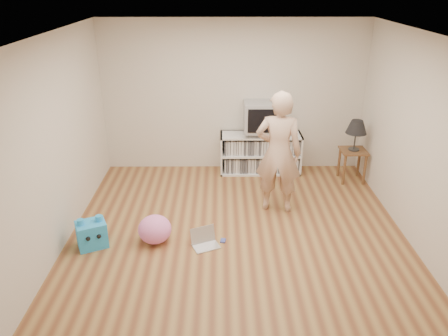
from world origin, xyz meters
name	(u,v)px	position (x,y,z in m)	size (l,w,h in m)	color
ground	(237,232)	(0.00, 0.00, 0.00)	(4.50, 4.50, 0.00)	brown
walls	(238,143)	(0.00, 0.00, 1.30)	(4.52, 4.52, 2.60)	beige
ceiling	(240,34)	(0.00, 0.00, 2.60)	(4.50, 4.50, 0.01)	white
media_unit	(260,153)	(0.47, 2.04, 0.35)	(1.40, 0.45, 0.70)	white
dvd_deck	(261,132)	(0.47, 2.02, 0.73)	(0.45, 0.35, 0.07)	gray
crt_tv	(262,116)	(0.47, 2.02, 1.02)	(0.60, 0.53, 0.50)	#9B9BA0
side_table	(353,157)	(1.99, 1.65, 0.42)	(0.42, 0.42, 0.55)	brown
table_lamp	(357,128)	(1.99, 1.65, 0.94)	(0.34, 0.34, 0.52)	#333333
person	(278,153)	(0.60, 0.66, 0.90)	(0.66, 0.43, 1.80)	#D2AA8F
laptop	(204,241)	(-0.44, -0.30, 0.06)	(0.41, 0.37, 0.23)	silver
playing_cards	(223,241)	(-0.19, -0.22, 0.01)	(0.07, 0.09, 0.02)	#3F4CA9
plush_blue	(92,234)	(-1.87, -0.31, 0.18)	(0.45, 0.41, 0.42)	#259FF4
plush_pink	(155,229)	(-1.08, -0.22, 0.18)	(0.43, 0.43, 0.37)	pink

